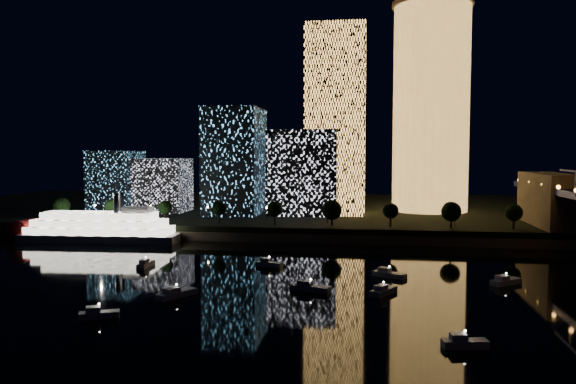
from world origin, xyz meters
name	(u,v)px	position (x,y,z in m)	size (l,w,h in m)	color
ground	(354,313)	(0.00, 0.00, 0.00)	(520.00, 520.00, 0.00)	black
far_bank	(363,212)	(0.00, 160.00, 2.50)	(420.00, 160.00, 5.00)	black
seawall	(361,239)	(0.00, 82.00, 1.50)	(420.00, 6.00, 3.00)	#6B5E4C
tower_cylindrical	(431,107)	(28.65, 144.41, 49.60)	(34.00, 34.00, 88.95)	#FFB151
tower_rectangular	(336,121)	(-11.10, 128.39, 43.19)	(24.01, 24.01, 76.38)	#FFB151
midrise_blocks	(228,171)	(-55.57, 123.05, 22.43)	(103.98, 28.82, 43.43)	white
riverboat	(93,228)	(-90.35, 73.42, 4.46)	(58.18, 14.84, 17.37)	silver
motorboats	(340,290)	(-3.48, 14.66, 0.81)	(116.10, 60.39, 2.78)	silver
esplanade_trees	(286,209)	(-25.84, 88.00, 10.47)	(165.97, 7.00, 9.00)	black
street_lamps	(267,211)	(-34.00, 94.00, 9.02)	(132.70, 0.70, 5.65)	black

